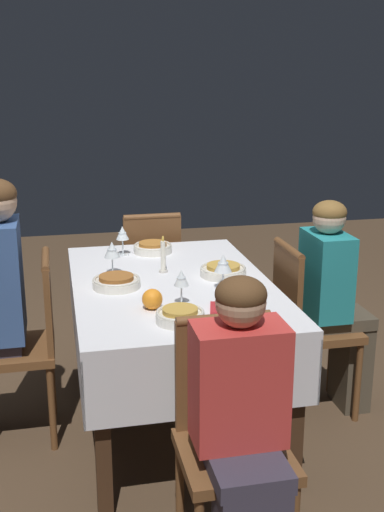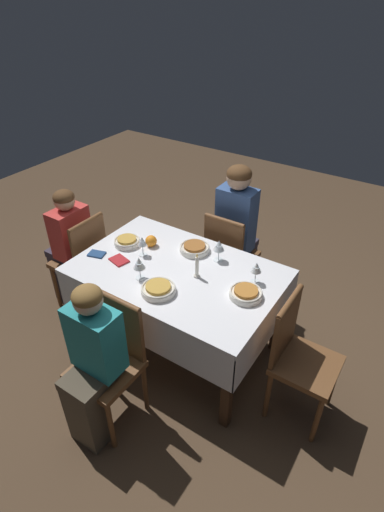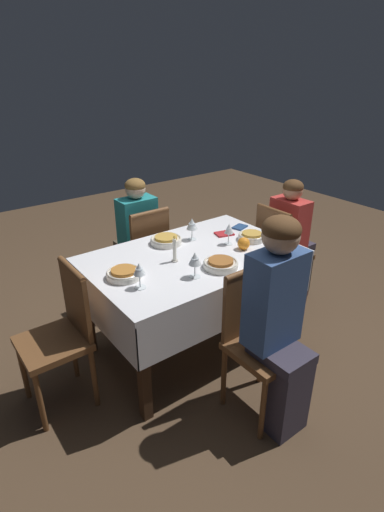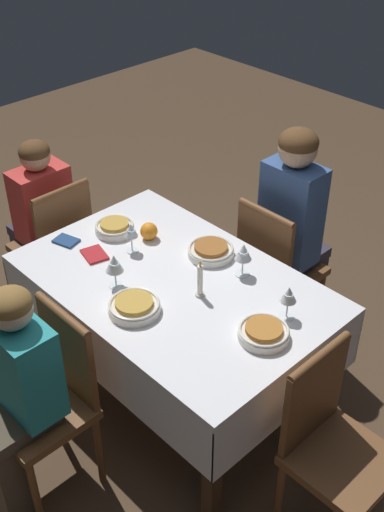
{
  "view_description": "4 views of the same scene",
  "coord_description": "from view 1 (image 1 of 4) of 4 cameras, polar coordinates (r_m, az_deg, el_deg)",
  "views": [
    {
      "loc": [
        2.81,
        -0.51,
        1.69
      ],
      "look_at": [
        0.03,
        0.09,
        0.87
      ],
      "focal_mm": 45.0,
      "sensor_mm": 36.0,
      "label": 1
    },
    {
      "loc": [
        -1.3,
        1.78,
        2.37
      ],
      "look_at": [
        -0.09,
        -0.05,
        0.86
      ],
      "focal_mm": 28.0,
      "sensor_mm": 36.0,
      "label": 2
    },
    {
      "loc": [
        -1.46,
        -1.93,
        1.89
      ],
      "look_at": [
        -0.08,
        -0.1,
        0.79
      ],
      "focal_mm": 28.0,
      "sensor_mm": 36.0,
      "label": 3
    },
    {
      "loc": [
        -1.69,
        1.51,
        2.5
      ],
      "look_at": [
        -0.02,
        -0.1,
        0.84
      ],
      "focal_mm": 45.0,
      "sensor_mm": 36.0,
      "label": 4
    }
  ],
  "objects": [
    {
      "name": "napkin_spare_side",
      "position": [
        2.66,
        2.7,
        -4.66
      ],
      "size": [
        0.15,
        0.13,
        0.01
      ],
      "rotation": [
        0.0,
        0.0,
        -0.25
      ],
      "color": "#AD2328",
      "rests_on": "dining_table"
    },
    {
      "name": "chair_north",
      "position": [
        3.26,
        10.09,
        -5.6
      ],
      "size": [
        0.37,
        0.37,
        0.89
      ],
      "rotation": [
        0.0,
        0.0,
        3.14
      ],
      "color": "brown",
      "rests_on": "ground_plane"
    },
    {
      "name": "wine_glass_south",
      "position": [
        3.11,
        -7.12,
        0.47
      ],
      "size": [
        0.08,
        0.08,
        0.16
      ],
      "color": "white",
      "rests_on": "dining_table"
    },
    {
      "name": "person_child_teal",
      "position": [
        3.28,
        12.62,
        -3.67
      ],
      "size": [
        0.3,
        0.33,
        1.1
      ],
      "rotation": [
        0.0,
        0.0,
        3.14
      ],
      "color": "#4C4233",
      "rests_on": "ground_plane"
    },
    {
      "name": "candle_centerpiece",
      "position": [
        3.13,
        -2.58,
        -0.17
      ],
      "size": [
        0.04,
        0.04,
        0.18
      ],
      "color": "beige",
      "rests_on": "dining_table"
    },
    {
      "name": "wine_glass_north",
      "position": [
        2.87,
        2.79,
        -0.73
      ],
      "size": [
        0.08,
        0.08,
        0.16
      ],
      "color": "white",
      "rests_on": "dining_table"
    },
    {
      "name": "napkin_red_folded",
      "position": [
        2.5,
        4.48,
        -6.1
      ],
      "size": [
        0.13,
        0.11,
        0.01
      ],
      "rotation": [
        0.0,
        0.0,
        0.28
      ],
      "color": "navy",
      "rests_on": "dining_table"
    },
    {
      "name": "person_child_red",
      "position": [
        2.12,
        4.58,
        -15.08
      ],
      "size": [
        0.33,
        0.3,
        1.09
      ],
      "rotation": [
        0.0,
        0.0,
        1.57
      ],
      "color": "#383342",
      "rests_on": "ground_plane"
    },
    {
      "name": "chair_south",
      "position": [
        3.1,
        -14.44,
        -7.07
      ],
      "size": [
        0.37,
        0.37,
        0.89
      ],
      "color": "brown",
      "rests_on": "ground_plane"
    },
    {
      "name": "wine_glass_east",
      "position": [
        2.68,
        -0.95,
        -2.09
      ],
      "size": [
        0.06,
        0.06,
        0.15
      ],
      "color": "white",
      "rests_on": "dining_table"
    },
    {
      "name": "bowl_east",
      "position": [
        2.53,
        -1.06,
        -5.27
      ],
      "size": [
        0.19,
        0.19,
        0.06
      ],
      "color": "silver",
      "rests_on": "dining_table"
    },
    {
      "name": "bowl_west",
      "position": [
        3.49,
        -3.51,
        0.77
      ],
      "size": [
        0.21,
        0.21,
        0.06
      ],
      "color": "silver",
      "rests_on": "dining_table"
    },
    {
      "name": "wine_glass_west",
      "position": [
        3.43,
        -6.2,
        1.94
      ],
      "size": [
        0.07,
        0.07,
        0.16
      ],
      "color": "white",
      "rests_on": "dining_table"
    },
    {
      "name": "bowl_south",
      "position": [
        2.94,
        -6.73,
        -2.27
      ],
      "size": [
        0.22,
        0.22,
        0.06
      ],
      "color": "silver",
      "rests_on": "dining_table"
    },
    {
      "name": "orange_fruit",
      "position": [
        2.66,
        -3.55,
        -3.84
      ],
      "size": [
        0.09,
        0.09,
        0.09
      ],
      "primitive_type": "sphere",
      "color": "orange",
      "rests_on": "dining_table"
    },
    {
      "name": "chair_west",
      "position": [
        3.95,
        -3.72,
        -1.46
      ],
      "size": [
        0.37,
        0.37,
        0.89
      ],
      "rotation": [
        0.0,
        0.0,
        -1.57
      ],
      "color": "brown",
      "rests_on": "ground_plane"
    },
    {
      "name": "ground_plane",
      "position": [
        3.32,
        -1.71,
        -14.54
      ],
      "size": [
        8.0,
        8.0,
        0.0
      ],
      "primitive_type": "plane",
      "color": "#4C3826"
    },
    {
      "name": "chair_east",
      "position": [
        2.29,
        3.41,
        -15.24
      ],
      "size": [
        0.37,
        0.37,
        0.89
      ],
      "rotation": [
        0.0,
        0.0,
        1.57
      ],
      "color": "brown",
      "rests_on": "ground_plane"
    },
    {
      "name": "dining_table",
      "position": [
        3.04,
        -1.81,
        -4.06
      ],
      "size": [
        1.41,
        0.92,
        0.74
      ],
      "color": "silver",
      "rests_on": "ground_plane"
    },
    {
      "name": "bowl_north",
      "position": [
        3.09,
        2.79,
        -1.27
      ],
      "size": [
        0.22,
        0.22,
        0.06
      ],
      "color": "silver",
      "rests_on": "dining_table"
    }
  ]
}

